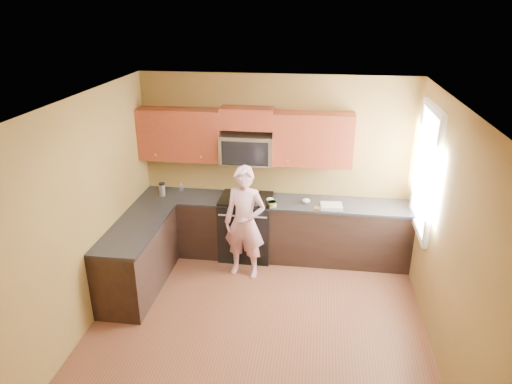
% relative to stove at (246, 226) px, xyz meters
% --- Properties ---
extents(floor, '(4.00, 4.00, 0.00)m').
position_rel_stove_xyz_m(floor, '(0.40, -1.68, -0.47)').
color(floor, brown).
rests_on(floor, ground).
extents(ceiling, '(4.00, 4.00, 0.00)m').
position_rel_stove_xyz_m(ceiling, '(0.40, -1.68, 2.23)').
color(ceiling, white).
rests_on(ceiling, ground).
extents(wall_back, '(4.00, 0.00, 4.00)m').
position_rel_stove_xyz_m(wall_back, '(0.40, 0.32, 0.88)').
color(wall_back, brown).
rests_on(wall_back, ground).
extents(wall_front, '(4.00, 0.00, 4.00)m').
position_rel_stove_xyz_m(wall_front, '(0.40, -3.67, 0.88)').
color(wall_front, brown).
rests_on(wall_front, ground).
extents(wall_left, '(0.00, 4.00, 4.00)m').
position_rel_stove_xyz_m(wall_left, '(-1.60, -1.68, 0.88)').
color(wall_left, brown).
rests_on(wall_left, ground).
extents(wall_right, '(0.00, 4.00, 4.00)m').
position_rel_stove_xyz_m(wall_right, '(2.40, -1.68, 0.88)').
color(wall_right, brown).
rests_on(wall_right, ground).
extents(cabinet_back_run, '(4.00, 0.60, 0.88)m').
position_rel_stove_xyz_m(cabinet_back_run, '(0.40, 0.02, -0.03)').
color(cabinet_back_run, black).
rests_on(cabinet_back_run, floor).
extents(cabinet_left_run, '(0.60, 1.60, 0.88)m').
position_rel_stove_xyz_m(cabinet_left_run, '(-1.30, -1.08, -0.03)').
color(cabinet_left_run, black).
rests_on(cabinet_left_run, floor).
extents(countertop_back, '(4.00, 0.62, 0.04)m').
position_rel_stove_xyz_m(countertop_back, '(0.40, 0.01, 0.43)').
color(countertop_back, black).
rests_on(countertop_back, cabinet_back_run).
extents(countertop_left, '(0.62, 1.60, 0.04)m').
position_rel_stove_xyz_m(countertop_left, '(-1.29, -1.08, 0.43)').
color(countertop_left, black).
rests_on(countertop_left, cabinet_left_run).
extents(stove, '(0.76, 0.65, 0.95)m').
position_rel_stove_xyz_m(stove, '(0.00, 0.00, 0.00)').
color(stove, black).
rests_on(stove, floor).
extents(microwave, '(0.76, 0.40, 0.42)m').
position_rel_stove_xyz_m(microwave, '(0.00, 0.12, 0.97)').
color(microwave, silver).
rests_on(microwave, wall_back).
extents(upper_cab_left, '(1.22, 0.33, 0.75)m').
position_rel_stove_xyz_m(upper_cab_left, '(-0.99, 0.16, 0.97)').
color(upper_cab_left, maroon).
rests_on(upper_cab_left, wall_back).
extents(upper_cab_right, '(1.12, 0.33, 0.75)m').
position_rel_stove_xyz_m(upper_cab_right, '(0.94, 0.16, 0.97)').
color(upper_cab_right, maroon).
rests_on(upper_cab_right, wall_back).
extents(upper_cab_over_mw, '(0.76, 0.33, 0.30)m').
position_rel_stove_xyz_m(upper_cab_over_mw, '(0.00, 0.16, 1.62)').
color(upper_cab_over_mw, maroon).
rests_on(upper_cab_over_mw, wall_back).
extents(window, '(0.06, 1.06, 1.66)m').
position_rel_stove_xyz_m(window, '(2.38, -0.48, 1.17)').
color(window, white).
rests_on(window, wall_right).
extents(woman, '(0.64, 0.48, 1.61)m').
position_rel_stove_xyz_m(woman, '(0.07, -0.54, 0.33)').
color(woman, pink).
rests_on(woman, floor).
extents(frying_pan, '(0.31, 0.46, 0.06)m').
position_rel_stove_xyz_m(frying_pan, '(0.11, -0.21, 0.47)').
color(frying_pan, black).
rests_on(frying_pan, stove).
extents(butter_tub, '(0.16, 0.16, 0.09)m').
position_rel_stove_xyz_m(butter_tub, '(0.41, -0.19, 0.45)').
color(butter_tub, gold).
rests_on(butter_tub, countertop_back).
extents(toast_slice, '(0.14, 0.14, 0.01)m').
position_rel_stove_xyz_m(toast_slice, '(1.06, -0.20, 0.45)').
color(toast_slice, '#B27F47').
rests_on(toast_slice, countertop_back).
extents(napkin_a, '(0.12, 0.13, 0.06)m').
position_rel_stove_xyz_m(napkin_a, '(0.36, -0.04, 0.48)').
color(napkin_a, silver).
rests_on(napkin_a, countertop_back).
extents(napkin_b, '(0.13, 0.14, 0.07)m').
position_rel_stove_xyz_m(napkin_b, '(0.88, -0.01, 0.48)').
color(napkin_b, silver).
rests_on(napkin_b, countertop_back).
extents(dish_towel, '(0.31, 0.26, 0.05)m').
position_rel_stove_xyz_m(dish_towel, '(1.24, -0.14, 0.47)').
color(dish_towel, white).
rests_on(dish_towel, countertop_back).
extents(travel_mug, '(0.12, 0.12, 0.20)m').
position_rel_stove_xyz_m(travel_mug, '(-1.27, -0.03, 0.45)').
color(travel_mug, silver).
rests_on(travel_mug, countertop_back).
extents(glass_a, '(0.08, 0.08, 0.12)m').
position_rel_stove_xyz_m(glass_a, '(-1.04, 0.19, 0.51)').
color(glass_a, silver).
rests_on(glass_a, countertop_back).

